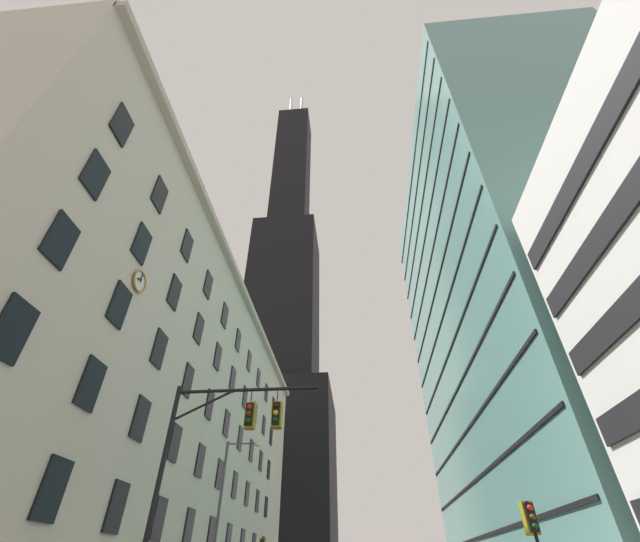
{
  "coord_description": "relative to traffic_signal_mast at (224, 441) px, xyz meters",
  "views": [
    {
      "loc": [
        0.89,
        -13.28,
        1.31
      ],
      "look_at": [
        -2.3,
        21.98,
        28.53
      ],
      "focal_mm": 22.36,
      "sensor_mm": 36.0,
      "label": 1
    }
  ],
  "objects": [
    {
      "name": "dark_skyscraper",
      "position": [
        -13.39,
        76.52,
        45.39
      ],
      "size": [
        26.44,
        26.44,
        171.38
      ],
      "color": "black",
      "rests_on": "ground"
    },
    {
      "name": "street_lamppost",
      "position": [
        -3.32,
        12.09,
        -0.39
      ],
      "size": [
        2.52,
        0.32,
        8.59
      ],
      "color": "#47474C",
      "rests_on": "sidewalk_left"
    },
    {
      "name": "traffic_light_near_right",
      "position": [
        11.31,
        0.99,
        -2.8
      ],
      "size": [
        0.4,
        0.63,
        3.35
      ],
      "color": "black",
      "rests_on": "sidewalk_right"
    },
    {
      "name": "glass_office_midrise",
      "position": [
        24.67,
        23.51,
        20.12
      ],
      "size": [
        18.6,
        40.12,
        51.44
      ],
      "color": "slate",
      "rests_on": "ground"
    },
    {
      "name": "traffic_signal_mast",
      "position": [
        0.0,
        0.0,
        0.0
      ],
      "size": [
        6.27,
        0.63,
        7.75
      ],
      "color": "black",
      "rests_on": "sidewalk_left"
    },
    {
      "name": "station_building",
      "position": [
        -13.21,
        20.52,
        7.81
      ],
      "size": [
        13.94,
        59.11,
        26.88
      ],
      "color": "beige",
      "rests_on": "ground"
    }
  ]
}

